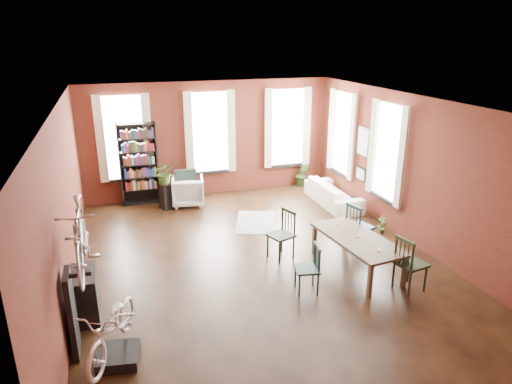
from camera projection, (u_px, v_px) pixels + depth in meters
name	position (u px, v px, depth m)	size (l,w,h in m)	color
room	(262.00, 152.00, 9.18)	(9.00, 9.04, 3.22)	black
dining_table	(356.00, 254.00, 8.87)	(0.91, 2.01, 0.68)	brown
dining_chair_a	(307.00, 269.00, 8.09)	(0.41, 0.41, 0.89)	#1A3B37
dining_chair_b	(281.00, 235.00, 9.31)	(0.46, 0.46, 1.01)	black
dining_chair_c	(411.00, 263.00, 8.12)	(0.48, 0.48, 1.03)	#1F2E1B
dining_chair_d	(359.00, 227.00, 9.69)	(0.48, 0.48, 1.03)	#1A393B
bookshelf	(139.00, 164.00, 12.18)	(1.00, 0.32, 2.20)	black
white_armchair	(188.00, 190.00, 12.26)	(0.83, 0.77, 0.85)	silver
cream_sofa	(333.00, 190.00, 12.31)	(2.08, 0.61, 0.81)	beige
striped_rug	(255.00, 222.00, 11.23)	(0.92, 1.47, 0.01)	black
bike_trainer	(118.00, 356.00, 6.43)	(0.56, 0.56, 0.16)	black
bike_wall_rack	(72.00, 314.00, 6.44)	(0.16, 0.60, 1.30)	black
console_table	(85.00, 295.00, 7.36)	(0.40, 0.80, 0.80)	black
plant_stand	(167.00, 196.00, 12.04)	(0.34, 0.34, 0.69)	black
plant_by_sofa	(302.00, 181.00, 13.86)	(0.40, 0.72, 0.32)	#2C5020
plant_small	(382.00, 230.00, 10.58)	(0.22, 0.42, 0.15)	#375F26
bicycle_floor	(110.00, 304.00, 6.14)	(0.55, 0.83, 1.57)	beige
bicycle_hung	(77.00, 214.00, 6.02)	(0.47, 1.00, 1.66)	#A5A8AD
plant_on_stand	(165.00, 175.00, 11.83)	(0.54, 0.60, 0.47)	#315020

